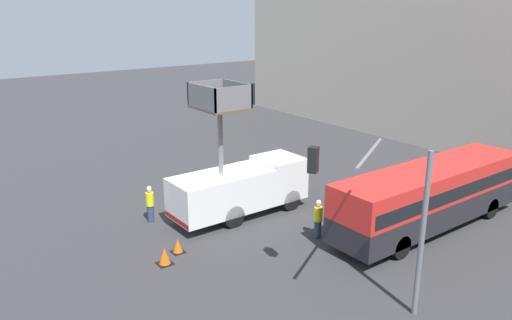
{
  "coord_description": "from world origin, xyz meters",
  "views": [
    {
      "loc": [
        19.96,
        -12.73,
        9.87
      ],
      "look_at": [
        1.08,
        1.32,
        2.67
      ],
      "focal_mm": 35.0,
      "sensor_mm": 36.0,
      "label": 1
    }
  ],
  "objects": [
    {
      "name": "ground_plane",
      "position": [
        0.0,
        0.0,
        0.0
      ],
      "size": [
        120.0,
        120.0,
        0.0
      ],
      "primitive_type": "plane",
      "color": "#333335"
    },
    {
      "name": "building_backdrop_far",
      "position": [
        0.0,
        23.36,
        10.27
      ],
      "size": [
        44.0,
        10.0,
        20.53
      ],
      "color": "#BCB2A3",
      "rests_on": "ground_plane"
    },
    {
      "name": "utility_truck",
      "position": [
        1.08,
        0.38,
        1.58
      ],
      "size": [
        2.39,
        7.01,
        6.64
      ],
      "color": "white",
      "rests_on": "ground_plane"
    },
    {
      "name": "city_bus",
      "position": [
        7.58,
        6.49,
        1.76
      ],
      "size": [
        2.52,
        11.13,
        2.98
      ],
      "rotation": [
        0.0,
        0.0,
        1.68
      ],
      "color": "#232328",
      "rests_on": "ground_plane"
    },
    {
      "name": "traffic_light_pole",
      "position": [
        10.24,
        -0.45,
        3.92
      ],
      "size": [
        3.54,
        3.3,
        5.72
      ],
      "color": "slate",
      "rests_on": "ground_plane"
    },
    {
      "name": "road_worker_near_truck",
      "position": [
        -0.82,
        -3.57,
        0.9
      ],
      "size": [
        0.38,
        0.38,
        1.81
      ],
      "rotation": [
        0.0,
        0.0,
        5.96
      ],
      "color": "navy",
      "rests_on": "ground_plane"
    },
    {
      "name": "road_worker_directing",
      "position": [
        5.26,
        1.65,
        0.9
      ],
      "size": [
        0.38,
        0.38,
        1.8
      ],
      "rotation": [
        0.0,
        0.0,
        3.56
      ],
      "color": "navy",
      "rests_on": "ground_plane"
    },
    {
      "name": "traffic_cone_near_truck",
      "position": [
        3.35,
        -4.94,
        0.32
      ],
      "size": [
        0.6,
        0.6,
        0.69
      ],
      "color": "black",
      "rests_on": "ground_plane"
    },
    {
      "name": "traffic_cone_mid_road",
      "position": [
        2.78,
        -4.05,
        0.28
      ],
      "size": [
        0.53,
        0.53,
        0.6
      ],
      "color": "black",
      "rests_on": "ground_plane"
    }
  ]
}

